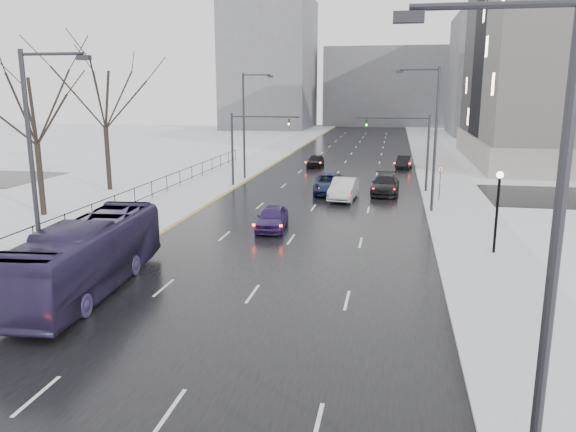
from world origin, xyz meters
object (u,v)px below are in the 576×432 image
Objects in this scene: streetlight_r_near at (539,263)px; bus at (88,256)px; streetlight_l_near at (37,164)px; no_uturn_sign at (441,173)px; mast_signal_left at (244,141)px; sedan_right_cross at (330,184)px; lamppost_r_mid at (498,200)px; streetlight_r_mid at (432,133)px; mast_signal_right at (415,144)px; sedan_center_far at (316,161)px; sedan_right_near at (344,189)px; sedan_right_distant at (404,162)px; streetlight_l_far at (246,121)px; sedan_right_far at (385,184)px; sedan_center_near at (272,218)px; tree_park_d at (44,216)px; tree_park_e at (110,191)px.

bus is at bearing 143.61° from streetlight_r_near.
no_uturn_sign is at bearing 54.11° from streetlight_l_near.
streetlight_l_near is 1.54× the size of mast_signal_left.
bus is 1.92× the size of sedan_right_cross.
streetlight_r_mid is at bearing 105.82° from lamppost_r_mid.
mast_signal_right reaches higher than sedan_center_far.
sedan_right_near is (-6.27, 3.65, -4.74)m from streetlight_r_mid.
sedan_right_distant is at bearing 97.32° from no_uturn_sign.
streetlight_r_near is 45.06m from streetlight_l_far.
sedan_center_far is (-7.93, 15.16, -0.08)m from sedan_right_far.
sedan_right_cross is at bearing -77.46° from sedan_center_far.
streetlight_l_near is 26.14m from sedan_right_near.
streetlight_l_far is 20.58m from sedan_center_near.
lamppost_r_mid is (28.80, -4.00, 2.94)m from tree_park_d.
tree_park_e is at bearing -130.30° from sedan_center_far.
sedan_center_near is 0.75× the size of sedan_right_cross.
streetlight_l_far reaches higher than tree_park_d.
streetlight_l_near reaches higher than sedan_right_distant.
lamppost_r_mid is 0.79× the size of sedan_right_far.
bus is 43.95m from sedan_right_distant.
sedan_right_near is (-7.30, -0.35, -1.42)m from no_uturn_sign.
sedan_right_far is at bearing 109.63° from lamppost_r_mid.
mast_signal_left is 1.51× the size of sedan_center_near.
lamppost_r_mid is at bearing -74.18° from streetlight_r_mid.
streetlight_r_mid is 24.95m from sedan_center_far.
streetlight_l_far is 2.32× the size of sedan_center_near.
streetlight_l_far reaches higher than sedan_center_near.
streetlight_r_near is 19.15m from streetlight_l_near.
streetlight_r_mid is at bearing -44.14° from sedan_right_cross.
sedan_center_near is 1.05× the size of sedan_right_distant.
sedan_right_far is at bearing 63.64° from streetlight_l_near.
sedan_right_distant is at bearing 49.63° from tree_park_d.
mast_signal_right reaches higher than sedan_center_near.
sedan_right_far is (22.85, 12.68, 0.82)m from tree_park_d.
no_uturn_sign reaches higher than sedan_right_distant.
no_uturn_sign is at bearing -24.73° from streetlight_l_far.
bus reaches higher than sedan_right_cross.
streetlight_l_near is 30.16m from sedan_right_far.
tree_park_d is 1.25× the size of streetlight_r_near.
streetlight_r_mid reaches higher than bus.
sedan_right_near is at bearing -74.92° from sedan_center_far.
streetlight_r_mid reaches higher than sedan_right_distant.
streetlight_r_near is 37.28m from sedan_right_cross.
sedan_right_near is 0.94× the size of sedan_right_far.
bus is (0.33, -26.82, -2.54)m from mast_signal_left.
lamppost_r_mid is 16.54m from sedan_right_near.
tree_park_e reaches higher than sedan_right_far.
mast_signal_left is (0.84, 28.00, -1.51)m from streetlight_l_near.
streetlight_l_far is at bearing 160.04° from sedan_right_far.
lamppost_r_mid is 33.25m from sedan_right_distant.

